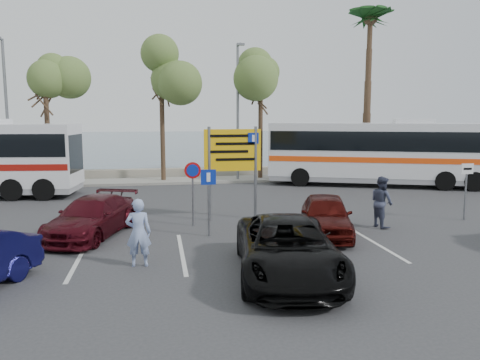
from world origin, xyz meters
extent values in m
plane|color=#343436|center=(0.00, 0.00, 0.00)|extent=(120.00, 120.00, 0.00)
cube|color=gray|center=(0.00, 14.00, 0.07)|extent=(44.00, 2.40, 0.15)
cube|color=gray|center=(0.00, 16.00, 0.30)|extent=(48.00, 0.80, 0.60)
plane|color=#466270|center=(0.00, 60.00, 0.01)|extent=(140.00, 140.00, 0.00)
cylinder|color=#382619|center=(-8.00, 14.00, 2.67)|extent=(0.28, 0.28, 5.04)
cylinder|color=#382619|center=(-1.50, 14.00, 2.95)|extent=(0.28, 0.28, 5.60)
cylinder|color=#382619|center=(4.50, 14.00, 2.74)|extent=(0.28, 0.28, 5.18)
cylinder|color=#382619|center=(11.50, 14.00, 5.15)|extent=(0.48, 0.48, 10.00)
cylinder|color=slate|center=(-10.00, 13.60, 4.15)|extent=(0.16, 0.16, 8.00)
cylinder|color=slate|center=(3.00, 13.60, 4.15)|extent=(0.16, 0.16, 8.00)
cylinder|color=slate|center=(3.00, 13.15, 8.10)|extent=(0.12, 0.90, 0.12)
cube|color=slate|center=(3.00, 12.65, 8.05)|extent=(0.45, 0.25, 0.12)
cylinder|color=slate|center=(0.10, 3.20, 1.80)|extent=(0.12, 0.12, 3.60)
cylinder|color=slate|center=(1.90, 3.20, 1.80)|extent=(0.12, 0.12, 3.60)
cube|color=#F2B50C|center=(1.00, 3.20, 2.70)|extent=(2.20, 0.06, 1.60)
cube|color=#0C2699|center=(1.80, 3.16, 3.15)|extent=(0.42, 0.01, 0.42)
cylinder|color=slate|center=(-0.60, 2.40, 1.10)|extent=(0.07, 0.07, 2.20)
cylinder|color=#B20C0C|center=(-0.60, 2.37, 2.05)|extent=(0.60, 0.03, 0.60)
cylinder|color=slate|center=(-0.20, 0.80, 1.10)|extent=(0.07, 0.07, 2.20)
cube|color=#0C2699|center=(-0.20, 0.78, 2.00)|extent=(0.50, 0.03, 0.50)
cylinder|color=slate|center=(9.80, 1.50, 1.10)|extent=(0.07, 0.07, 2.20)
cube|color=white|center=(9.80, 1.48, 2.00)|extent=(0.50, 0.03, 0.40)
cube|color=silver|center=(10.60, 10.50, 2.07)|extent=(12.39, 6.92, 3.02)
cube|color=black|center=(10.60, 10.50, 2.61)|extent=(12.18, 6.87, 1.08)
cube|color=#F6480E|center=(10.60, 10.50, 1.59)|extent=(12.29, 6.90, 0.31)
cube|color=gray|center=(10.60, 10.50, 0.56)|extent=(12.27, 6.85, 0.56)
cube|color=silver|center=(10.60, 10.50, 3.71)|extent=(2.50, 2.27, 0.25)
imported|color=#460B14|center=(-4.05, 1.50, 0.65)|extent=(3.20, 4.84, 1.30)
imported|color=#410C09|center=(3.70, 0.24, 0.69)|extent=(2.72, 4.35, 1.38)
imported|color=black|center=(1.30, -3.50, 0.73)|extent=(3.13, 5.52, 1.45)
imported|color=#93A6D5|center=(-2.39, -2.00, 0.92)|extent=(0.69, 0.47, 1.84)
imported|color=#383D55|center=(6.09, 1.00, 0.93)|extent=(0.85, 1.01, 1.85)
camera|label=1|loc=(-1.85, -14.43, 4.02)|focal=35.00mm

